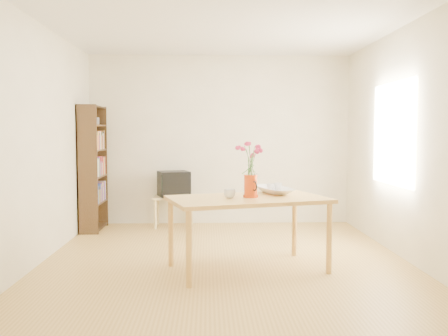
{
  "coord_description": "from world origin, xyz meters",
  "views": [
    {
      "loc": [
        -0.19,
        -5.49,
        1.4
      ],
      "look_at": [
        0.0,
        0.3,
        1.0
      ],
      "focal_mm": 40.0,
      "sensor_mm": 36.0,
      "label": 1
    }
  ],
  "objects_px": {
    "mug": "(230,194)",
    "table": "(248,204)",
    "pitcher": "(251,187)",
    "bowl": "(274,175)",
    "television": "(174,183)"
  },
  "relations": [
    {
      "from": "bowl",
      "to": "television",
      "type": "height_order",
      "value": "bowl"
    },
    {
      "from": "pitcher",
      "to": "bowl",
      "type": "height_order",
      "value": "bowl"
    },
    {
      "from": "mug",
      "to": "pitcher",
      "type": "bearing_deg",
      "value": 173.4
    },
    {
      "from": "pitcher",
      "to": "bowl",
      "type": "distance_m",
      "value": 0.43
    },
    {
      "from": "bowl",
      "to": "table",
      "type": "bearing_deg",
      "value": -132.99
    },
    {
      "from": "mug",
      "to": "bowl",
      "type": "bearing_deg",
      "value": -165.26
    },
    {
      "from": "mug",
      "to": "bowl",
      "type": "xyz_separation_m",
      "value": [
        0.5,
        0.38,
        0.16
      ]
    },
    {
      "from": "mug",
      "to": "table",
      "type": "bearing_deg",
      "value": 170.25
    },
    {
      "from": "table",
      "to": "mug",
      "type": "relative_size",
      "value": 15.2
    },
    {
      "from": "mug",
      "to": "bowl",
      "type": "relative_size",
      "value": 0.27
    },
    {
      "from": "pitcher",
      "to": "mug",
      "type": "relative_size",
      "value": 2.04
    },
    {
      "from": "table",
      "to": "television",
      "type": "height_order",
      "value": "television"
    },
    {
      "from": "mug",
      "to": "television",
      "type": "distance_m",
      "value": 2.58
    },
    {
      "from": "table",
      "to": "pitcher",
      "type": "distance_m",
      "value": 0.18
    },
    {
      "from": "pitcher",
      "to": "mug",
      "type": "height_order",
      "value": "pitcher"
    }
  ]
}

